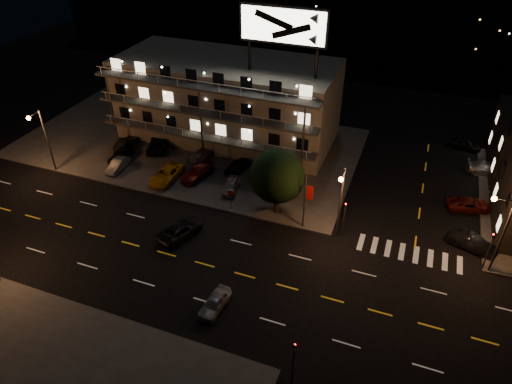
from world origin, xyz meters
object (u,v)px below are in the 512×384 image
(tree, at_px, (276,178))
(road_car_west, at_px, (181,230))
(lot_car_2, at_px, (167,174))
(lot_car_4, at_px, (231,186))
(side_car_0, at_px, (472,243))
(road_car_east, at_px, (215,303))
(lot_car_7, at_px, (203,153))

(tree, relative_size, road_car_west, 1.46)
(lot_car_2, relative_size, lot_car_4, 1.37)
(road_car_west, bearing_deg, lot_car_2, -35.25)
(tree, relative_size, side_car_0, 1.65)
(road_car_east, bearing_deg, road_car_west, 139.05)
(tree, relative_size, road_car_east, 1.94)
(lot_car_7, bearing_deg, road_car_west, 120.06)
(lot_car_7, relative_size, road_car_west, 0.85)
(lot_car_4, distance_m, road_car_west, 8.85)
(lot_car_4, bearing_deg, lot_car_2, 174.95)
(lot_car_2, bearing_deg, tree, -4.86)
(side_car_0, bearing_deg, lot_car_4, 107.72)
(lot_car_2, height_order, lot_car_4, lot_car_2)
(side_car_0, bearing_deg, lot_car_2, 109.07)
(side_car_0, distance_m, road_car_west, 28.17)
(tree, height_order, lot_car_4, tree)
(lot_car_2, distance_m, side_car_0, 33.24)
(lot_car_2, xyz_separation_m, road_car_west, (6.22, -8.13, -0.18))
(road_car_east, bearing_deg, side_car_0, 42.50)
(lot_car_4, relative_size, road_car_east, 1.01)
(side_car_0, bearing_deg, road_car_west, 125.79)
(tree, height_order, road_car_east, tree)
(tree, distance_m, lot_car_4, 7.28)
(lot_car_2, xyz_separation_m, side_car_0, (33.24, -0.13, -0.14))
(lot_car_2, distance_m, road_car_west, 10.24)
(lot_car_2, height_order, road_car_east, lot_car_2)
(lot_car_2, height_order, lot_car_7, lot_car_2)
(lot_car_2, xyz_separation_m, road_car_east, (13.28, -15.43, -0.23))
(side_car_0, height_order, road_car_east, side_car_0)
(tree, height_order, lot_car_2, tree)
(tree, xyz_separation_m, lot_car_2, (-13.84, 1.38, -3.61))
(road_car_west, bearing_deg, lot_car_7, -55.11)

